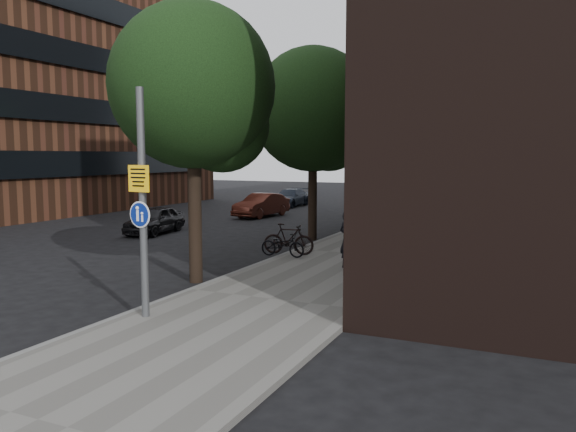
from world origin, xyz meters
The scene contains 15 objects.
ground centered at (0.00, 0.00, 0.00)m, with size 120.00×120.00×0.00m, color black.
sidewalk centered at (0.25, 10.00, 0.06)m, with size 4.50×60.00×0.12m, color slate.
curb_edge centered at (-2.00, 10.00, 0.07)m, with size 0.15×60.00×0.13m, color slate.
street_tree_near centered at (-2.53, 4.64, 5.11)m, with size 4.40×4.40×7.50m.
street_tree_mid centered at (-2.53, 13.14, 5.11)m, with size 5.00×5.00×7.80m.
street_tree_far centered at (-2.53, 22.14, 5.11)m, with size 5.00×5.00×7.80m.
signpost centered at (-1.47, 0.95, 2.50)m, with size 0.54×0.16×4.71m.
pedestrian centered at (0.77, 7.48, 0.98)m, with size 0.63×0.41×1.72m, color black.
parked_bike_facade_near centered at (2.00, 8.90, 0.62)m, with size 0.66×1.90×1.00m, color black.
parked_bike_facade_far centered at (2.00, 12.27, 0.64)m, with size 0.49×1.74×1.05m, color black.
parked_bike_curb_near centered at (-1.80, 8.40, 0.53)m, with size 0.54×1.56×0.82m, color black.
parked_bike_curb_far centered at (-1.80, 8.87, 0.65)m, with size 0.50×1.76×1.06m, color black.
parked_car_near centered at (-9.73, 11.89, 0.61)m, with size 1.44×3.57×1.22m, color black.
parked_car_mid centered at (-8.53, 19.95, 0.66)m, with size 1.40×4.01×1.32m, color #4F2016.
parked_car_far centered at (-9.71, 26.47, 0.60)m, with size 1.68×4.14×1.20m, color #19212E.
Camera 1 is at (5.98, -8.21, 3.46)m, focal length 35.00 mm.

